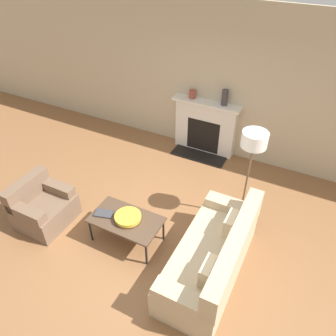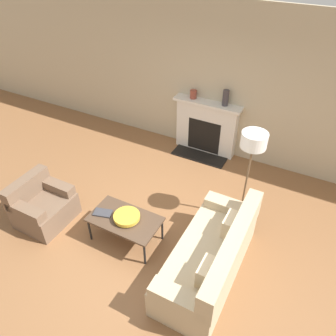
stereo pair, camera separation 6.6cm
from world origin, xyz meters
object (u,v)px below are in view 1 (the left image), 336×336
at_px(couch, 213,257).
at_px(armchair_near, 42,207).
at_px(coffee_table, 126,221).
at_px(book, 104,213).
at_px(mantel_vase_left, 192,94).
at_px(floor_lamp, 252,151).
at_px(fireplace, 205,127).
at_px(mantel_vase_center_left, 225,97).
at_px(bowl, 128,217).

relative_size(couch, armchair_near, 2.32).
distance_m(coffee_table, book, 0.35).
distance_m(coffee_table, mantel_vase_left, 2.90).
bearing_deg(floor_lamp, coffee_table, -136.80).
distance_m(couch, armchair_near, 2.76).
bearing_deg(mantel_vase_left, floor_lamp, -43.50).
xyz_separation_m(fireplace, couch, (1.23, -2.74, -0.21)).
bearing_deg(mantel_vase_left, mantel_vase_center_left, 0.00).
height_order(fireplace, book, fireplace).
bearing_deg(armchair_near, couch, -83.90).
bearing_deg(armchair_near, fireplace, -26.43).
bearing_deg(coffee_table, mantel_vase_center_left, 81.04).
distance_m(book, floor_lamp, 2.33).
height_order(couch, coffee_table, couch).
bearing_deg(book, couch, -12.52).
bearing_deg(mantel_vase_center_left, bowl, -98.34).
height_order(couch, mantel_vase_center_left, mantel_vase_center_left).
height_order(book, floor_lamp, floor_lamp).
distance_m(couch, mantel_vase_center_left, 3.04).
xyz_separation_m(couch, mantel_vase_center_left, (-0.90, 2.75, 0.93)).
height_order(floor_lamp, mantel_vase_center_left, floor_lamp).
bearing_deg(bowl, armchair_near, -169.29).
bearing_deg(book, coffee_table, -5.57).
distance_m(fireplace, coffee_table, 2.78).
distance_m(fireplace, couch, 3.01).
height_order(bowl, mantel_vase_left, mantel_vase_left).
bearing_deg(mantel_vase_left, fireplace, -2.65).
height_order(bowl, floor_lamp, floor_lamp).
bearing_deg(coffee_table, armchair_near, -169.45).
xyz_separation_m(fireplace, floor_lamp, (1.26, -1.48, 0.72)).
xyz_separation_m(book, mantel_vase_center_left, (0.78, 2.85, 0.81)).
bearing_deg(couch, mantel_vase_center_left, -161.88).
bearing_deg(bowl, coffee_table, -162.49).
height_order(armchair_near, floor_lamp, floor_lamp).
xyz_separation_m(armchair_near, bowl, (1.43, 0.27, 0.20)).
relative_size(floor_lamp, mantel_vase_left, 9.62).
height_order(coffee_table, bowl, bowl).
relative_size(fireplace, floor_lamp, 0.86).
bearing_deg(mantel_vase_left, coffee_table, -85.72).
relative_size(couch, coffee_table, 1.82).
relative_size(armchair_near, book, 2.71).
bearing_deg(bowl, mantel_vase_left, 94.97).
height_order(coffee_table, mantel_vase_center_left, mantel_vase_center_left).
bearing_deg(mantel_vase_center_left, mantel_vase_left, 180.00).
relative_size(couch, book, 6.28).
relative_size(couch, bowl, 4.89).
bearing_deg(couch, fireplace, -155.77).
distance_m(couch, bowl, 1.32).
distance_m(fireplace, armchair_near, 3.40).
height_order(couch, floor_lamp, floor_lamp).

